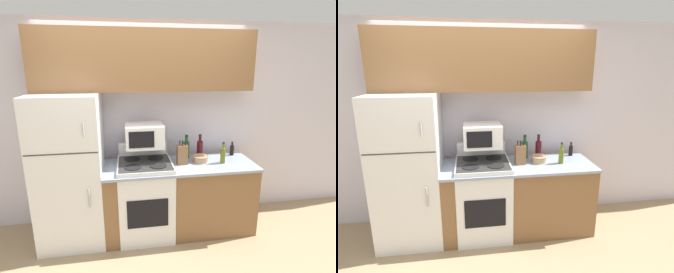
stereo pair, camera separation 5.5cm
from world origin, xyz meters
TOP-DOWN VIEW (x-y plane):
  - ground_plane at (0.00, 0.00)m, footprint 12.00×12.00m
  - wall_back at (0.00, 0.75)m, footprint 8.00×0.05m
  - lower_cabinets at (0.36, 0.31)m, footprint 1.79×0.65m
  - refrigerator at (-0.90, 0.36)m, footprint 0.72×0.74m
  - upper_cabinets at (0.00, 0.55)m, footprint 2.51×0.35m
  - stove at (-0.06, 0.29)m, footprint 0.63×0.63m
  - microwave at (-0.05, 0.40)m, footprint 0.44×0.38m
  - knife_block at (0.39, 0.30)m, footprint 0.12×0.09m
  - bowl at (0.62, 0.33)m, footprint 0.19×0.19m
  - bottle_wine_green at (0.48, 0.50)m, footprint 0.08×0.08m
  - bottle_wine_red at (0.66, 0.50)m, footprint 0.08×0.08m
  - bottle_soy_sauce at (1.10, 0.51)m, footprint 0.05×0.05m
  - bottle_olive_oil at (0.87, 0.25)m, footprint 0.06×0.06m

SIDE VIEW (x-z plane):
  - ground_plane at x=0.00m, z-range 0.00..0.00m
  - lower_cabinets at x=0.36m, z-range 0.00..0.88m
  - stove at x=-0.06m, z-range -0.06..1.02m
  - refrigerator at x=-0.90m, z-range 0.00..1.72m
  - bowl at x=0.62m, z-range 0.88..0.96m
  - bottle_soy_sauce at x=1.10m, z-range 0.86..1.04m
  - bottle_olive_oil at x=0.87m, z-range 0.85..1.11m
  - knife_block at x=0.39m, z-range 0.85..1.14m
  - bottle_wine_green at x=0.48m, z-range 0.85..1.15m
  - bottle_wine_red at x=0.66m, z-range 0.85..1.15m
  - microwave at x=-0.05m, z-range 1.09..1.36m
  - wall_back at x=0.00m, z-range 0.00..2.55m
  - upper_cabinets at x=0.00m, z-range 1.72..2.40m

